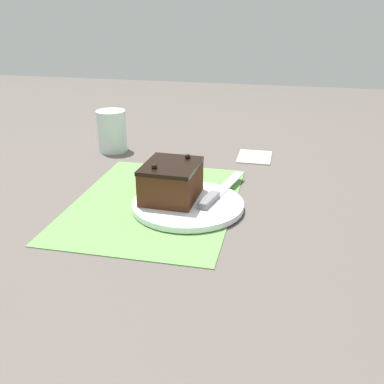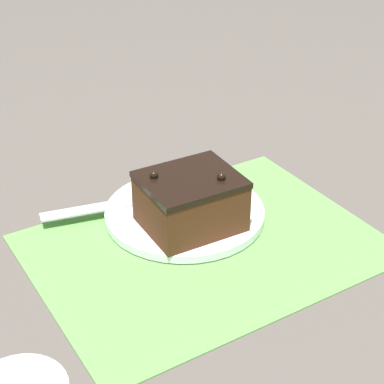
{
  "view_description": "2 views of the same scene",
  "coord_description": "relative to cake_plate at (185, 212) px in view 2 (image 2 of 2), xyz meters",
  "views": [
    {
      "loc": [
        0.84,
        0.27,
        0.41
      ],
      "look_at": [
        0.02,
        0.09,
        0.04
      ],
      "focal_mm": 42.0,
      "sensor_mm": 36.0,
      "label": 1
    },
    {
      "loc": [
        -0.39,
        -0.6,
        0.52
      ],
      "look_at": [
        0.02,
        0.06,
        0.05
      ],
      "focal_mm": 60.0,
      "sensor_mm": 36.0,
      "label": 2
    }
  ],
  "objects": [
    {
      "name": "ground_plane",
      "position": [
        -0.01,
        -0.08,
        -0.01
      ],
      "size": [
        3.0,
        3.0,
        0.0
      ],
      "primitive_type": "plane",
      "color": "#544C47"
    },
    {
      "name": "placemat_woven",
      "position": [
        -0.01,
        -0.08,
        -0.01
      ],
      "size": [
        0.46,
        0.34,
        0.0
      ],
      "primitive_type": "cube",
      "color": "#609E4C",
      "rests_on": "ground_plane"
    },
    {
      "name": "cake_plate",
      "position": [
        0.0,
        0.0,
        0.0
      ],
      "size": [
        0.23,
        0.23,
        0.01
      ],
      "color": "white",
      "rests_on": "placemat_woven"
    },
    {
      "name": "chocolate_cake",
      "position": [
        -0.02,
        -0.04,
        0.04
      ],
      "size": [
        0.13,
        0.12,
        0.09
      ],
      "rotation": [
        0.0,
        0.0,
        -0.04
      ],
      "color": "#472614",
      "rests_on": "cake_plate"
    },
    {
      "name": "serving_knife",
      "position": [
        -0.04,
        0.05,
        0.01
      ],
      "size": [
        0.23,
        0.07,
        0.01
      ],
      "rotation": [
        0.0,
        0.0,
        1.35
      ],
      "color": "slate",
      "rests_on": "cake_plate"
    }
  ]
}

